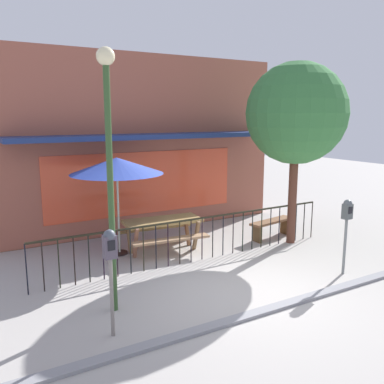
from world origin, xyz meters
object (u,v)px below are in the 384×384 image
(picnic_table_left, at_px, (163,226))
(parking_meter_near, at_px, (347,217))
(patio_bench, at_px, (272,225))
(street_tree, at_px, (296,114))
(parking_meter_far, at_px, (110,255))
(patio_umbrella, at_px, (117,166))
(street_lamp, at_px, (109,146))

(picnic_table_left, bearing_deg, parking_meter_near, -50.35)
(patio_bench, bearing_deg, street_tree, -72.85)
(parking_meter_far, relative_size, street_tree, 0.36)
(picnic_table_left, xyz_separation_m, parking_meter_near, (2.56, -3.09, 0.57))
(patio_umbrella, relative_size, patio_bench, 1.56)
(picnic_table_left, xyz_separation_m, parking_meter_far, (-2.28, -3.03, 0.62))
(patio_umbrella, bearing_deg, parking_meter_far, -111.62)
(patio_umbrella, relative_size, street_lamp, 0.54)
(parking_meter_near, relative_size, street_lamp, 0.37)
(picnic_table_left, distance_m, street_lamp, 3.67)
(street_tree, bearing_deg, parking_meter_near, -104.71)
(patio_bench, relative_size, parking_meter_far, 0.90)
(picnic_table_left, height_order, parking_meter_near, parking_meter_near)
(picnic_table_left, xyz_separation_m, street_tree, (3.11, -0.99, 2.59))
(street_lamp, bearing_deg, parking_meter_near, -10.16)
(street_lamp, bearing_deg, street_tree, 14.11)
(patio_bench, relative_size, parking_meter_near, 0.93)
(street_lamp, bearing_deg, parking_meter_far, -111.26)
(patio_umbrella, xyz_separation_m, street_tree, (4.06, -1.31, 1.15))
(parking_meter_far, relative_size, street_lamp, 0.39)
(street_tree, bearing_deg, patio_bench, 107.15)
(parking_meter_near, xyz_separation_m, street_lamp, (-4.54, 0.81, 1.51))
(patio_bench, xyz_separation_m, parking_meter_far, (-5.22, -2.57, 0.88))
(patio_umbrella, xyz_separation_m, patio_bench, (3.89, -0.78, -1.70))
(patio_umbrella, distance_m, patio_bench, 4.32)
(street_tree, xyz_separation_m, street_lamp, (-5.09, -1.28, -0.50))
(picnic_table_left, height_order, patio_umbrella, patio_umbrella)
(patio_bench, height_order, street_lamp, street_lamp)
(parking_meter_near, bearing_deg, street_lamp, 169.84)
(parking_meter_far, xyz_separation_m, street_lamp, (0.29, 0.76, 1.46))
(street_tree, bearing_deg, parking_meter_far, -159.28)
(street_tree, height_order, street_lamp, street_tree)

